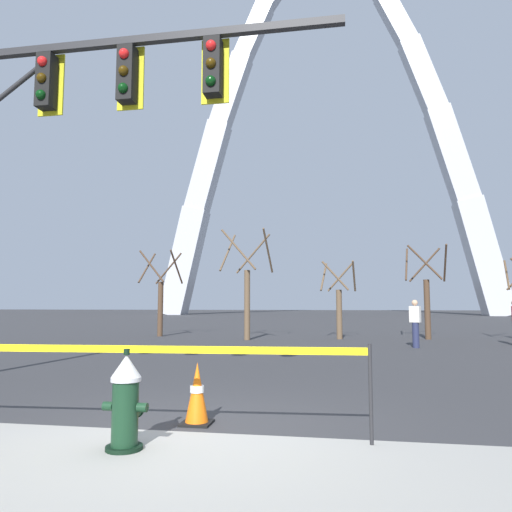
# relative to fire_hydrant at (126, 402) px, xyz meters

# --- Properties ---
(ground_plane) EXTENTS (240.00, 240.00, 0.00)m
(ground_plane) POSITION_rel_fire_hydrant_xyz_m (0.45, 0.79, -0.47)
(ground_plane) COLOR #333335
(fire_hydrant) EXTENTS (0.46, 0.48, 0.99)m
(fire_hydrant) POSITION_rel_fire_hydrant_xyz_m (0.00, 0.00, 0.00)
(fire_hydrant) COLOR black
(fire_hydrant) RESTS_ON ground
(caution_tape_barrier) EXTENTS (5.72, 0.41, 1.03)m
(caution_tape_barrier) POSITION_rel_fire_hydrant_xyz_m (-0.42, 0.40, 0.24)
(caution_tape_barrier) COLOR #232326
(caution_tape_barrier) RESTS_ON ground
(traffic_cone_mid_sidewalk) EXTENTS (0.36, 0.36, 0.73)m
(traffic_cone_mid_sidewalk) POSITION_rel_fire_hydrant_xyz_m (0.40, 1.13, -0.11)
(traffic_cone_mid_sidewalk) COLOR black
(traffic_cone_mid_sidewalk) RESTS_ON ground
(traffic_signal_gantry) EXTENTS (7.82, 0.44, 6.00)m
(traffic_signal_gantry) POSITION_rel_fire_hydrant_xyz_m (-2.95, 2.20, 3.94)
(traffic_signal_gantry) COLOR #232326
(traffic_signal_gantry) RESTS_ON ground
(monument_arch) EXTENTS (46.65, 3.32, 53.44)m
(monument_arch) POSITION_rel_fire_hydrant_xyz_m (0.45, 61.03, 22.50)
(monument_arch) COLOR #B2B5BC
(monument_arch) RESTS_ON ground
(tree_far_left) EXTENTS (1.79, 1.80, 3.87)m
(tree_far_left) POSITION_rel_fire_hydrant_xyz_m (-5.93, 16.34, 1.25)
(tree_far_left) COLOR #473323
(tree_far_left) RESTS_ON ground
(tree_left_mid) EXTENTS (2.05, 2.06, 4.46)m
(tree_left_mid) POSITION_rel_fire_hydrant_xyz_m (-1.61, 14.79, 1.52)
(tree_left_mid) COLOR brown
(tree_left_mid) RESTS_ON ground
(tree_center_left) EXTENTS (1.50, 1.51, 3.23)m
(tree_center_left) POSITION_rel_fire_hydrant_xyz_m (2.10, 15.88, 0.96)
(tree_center_left) COLOR brown
(tree_center_left) RESTS_ON ground
(tree_center_right) EXTENTS (1.79, 1.81, 3.88)m
(tree_center_right) POSITION_rel_fire_hydrant_xyz_m (5.70, 16.37, 1.26)
(tree_center_right) COLOR #473323
(tree_center_right) RESTS_ON ground
(pedestrian_standing_center) EXTENTS (0.39, 0.33, 1.59)m
(pedestrian_standing_center) POSITION_rel_fire_hydrant_xyz_m (4.60, 12.22, 0.35)
(pedestrian_standing_center) COLOR #232847
(pedestrian_standing_center) RESTS_ON ground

